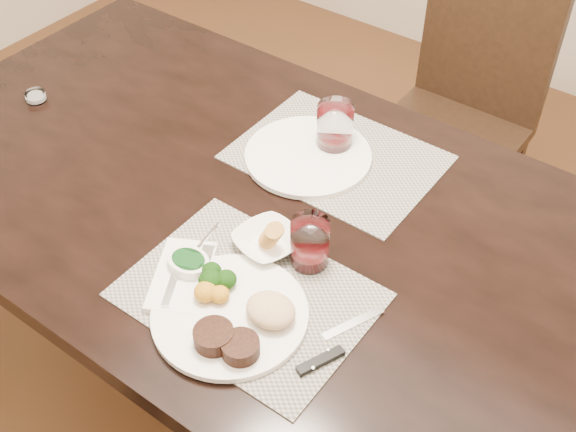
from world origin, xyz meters
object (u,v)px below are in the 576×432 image
Objects in this scene: chair_far at (463,107)px; wine_glass_near at (310,245)px; dinner_plate at (234,315)px; cracker_bowl at (268,241)px; steak_knife at (329,351)px; far_plate at (308,156)px.

chair_far is 1.06m from wine_glass_near.
dinner_plate is (0.09, -1.22, 0.27)m from chair_far.
cracker_bowl reaches higher than dinner_plate.
steak_knife is (0.27, -1.17, 0.26)m from chair_far.
far_plate is at bearing 109.39° from cracker_bowl.
dinner_plate is 1.36× the size of steak_knife.
dinner_plate is at bearing -96.74° from wine_glass_near.
chair_far is 3.07× the size of dinner_plate.
steak_knife is 2.03× the size of wine_glass_near.
chair_far is at bearing 126.55° from steak_knife.
far_plate is (-0.10, 0.28, -0.01)m from cracker_bowl.
dinner_plate is 0.99× the size of far_plate.
steak_knife is at bearing -30.20° from cracker_bowl.
chair_far is at bearing 84.59° from far_plate.
dinner_plate is 1.87× the size of cracker_bowl.
steak_knife is at bearing -50.98° from far_plate.
steak_knife is at bearing -76.84° from chair_far.
steak_knife is 0.23m from wine_glass_near.
chair_far is at bearing 91.60° from cracker_bowl.
cracker_bowl is at bearing -70.61° from far_plate.
steak_knife is 0.28m from cracker_bowl.
wine_glass_near is (0.12, -1.01, 0.30)m from chair_far.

